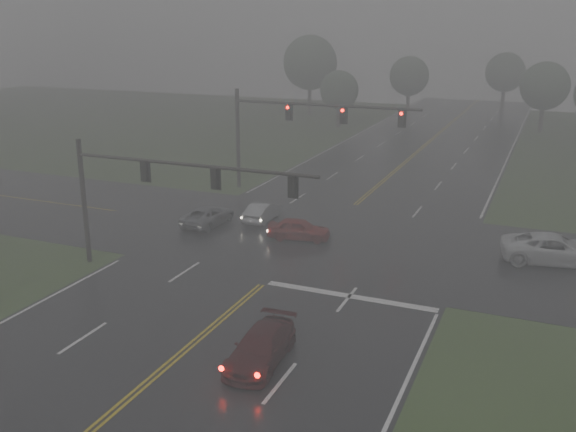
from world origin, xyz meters
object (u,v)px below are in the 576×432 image
at_px(signal_gantry_far, 291,122).
at_px(sedan_maroon, 261,362).
at_px(sedan_silver, 263,221).
at_px(pickup_white, 553,263).
at_px(sedan_red, 299,239).
at_px(signal_gantry_near, 149,184).
at_px(car_grey, 208,225).

bearing_deg(signal_gantry_far, sedan_maroon, -69.99).
xyz_separation_m(sedan_silver, pickup_white, (17.99, -0.89, 0.00)).
relative_size(pickup_white, signal_gantry_far, 0.39).
relative_size(sedan_maroon, sedan_red, 1.17).
xyz_separation_m(sedan_red, signal_gantry_far, (-4.78, 10.21, 5.49)).
bearing_deg(sedan_silver, sedan_maroon, 114.89).
bearing_deg(signal_gantry_near, pickup_white, 26.51).
height_order(sedan_silver, signal_gantry_far, signal_gantry_far).
relative_size(sedan_red, car_grey, 0.86).
bearing_deg(sedan_red, car_grey, 75.73).
bearing_deg(signal_gantry_far, signal_gantry_near, -90.79).
bearing_deg(car_grey, signal_gantry_near, 102.00).
distance_m(sedan_maroon, sedan_red, 14.83).
bearing_deg(car_grey, sedan_maroon, 127.71).
bearing_deg(sedan_red, signal_gantry_far, 14.58).
relative_size(sedan_silver, signal_gantry_near, 0.28).
xyz_separation_m(sedan_maroon, car_grey, (-10.69, 14.67, 0.00)).
distance_m(car_grey, pickup_white, 20.96).
bearing_deg(pickup_white, signal_gantry_far, 55.95).
xyz_separation_m(sedan_red, pickup_white, (14.37, 1.72, 0.00)).
distance_m(sedan_red, signal_gantry_far, 12.54).
relative_size(sedan_maroon, car_grey, 1.01).
bearing_deg(sedan_red, pickup_white, -93.66).
distance_m(signal_gantry_near, signal_gantry_far, 18.17).
bearing_deg(sedan_silver, pickup_white, 177.37).
distance_m(sedan_silver, car_grey, 3.66).
bearing_deg(sedan_maroon, signal_gantry_far, 106.46).
bearing_deg(signal_gantry_near, sedan_red, 57.69).
xyz_separation_m(sedan_red, car_grey, (-6.56, 0.43, 0.00)).
xyz_separation_m(car_grey, signal_gantry_far, (1.78, 9.78, 5.49)).
bearing_deg(car_grey, sedan_red, 177.87).
relative_size(sedan_maroon, signal_gantry_far, 0.31).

